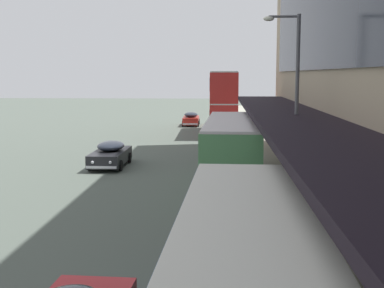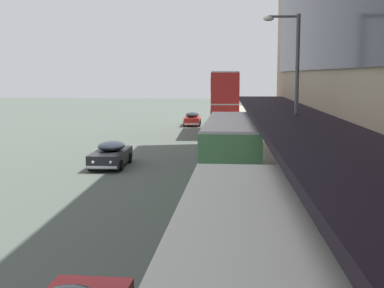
{
  "view_description": "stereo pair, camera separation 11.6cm",
  "coord_description": "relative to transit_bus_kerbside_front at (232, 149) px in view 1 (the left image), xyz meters",
  "views": [
    {
      "loc": [
        3.53,
        -4.22,
        5.56
      ],
      "look_at": [
        2.13,
        21.58,
        2.19
      ],
      "focal_mm": 50.0,
      "sensor_mm": 36.0,
      "label": 1
    },
    {
      "loc": [
        3.64,
        -4.21,
        5.56
      ],
      "look_at": [
        2.13,
        21.58,
        2.19
      ],
      "focal_mm": 50.0,
      "sensor_mm": 36.0,
      "label": 2
    }
  ],
  "objects": [
    {
      "name": "transit_bus_kerbside_rear",
      "position": [
        -0.37,
        24.7,
        1.22
      ],
      "size": [
        2.79,
        10.94,
        5.83
      ],
      "color": "red",
      "rests_on": "ground"
    },
    {
      "name": "transit_bus_kerbside_front",
      "position": [
        0.0,
        0.0,
        0.0
      ],
      "size": [
        3.0,
        11.1,
        3.38
      ],
      "color": "#54945A",
      "rests_on": "ground"
    },
    {
      "name": "vw_van",
      "position": [
        0.26,
        15.73,
        -0.84
      ],
      "size": [
        2.0,
        4.6,
        1.96
      ],
      "color": "beige",
      "rests_on": "ground"
    },
    {
      "name": "street_lamp",
      "position": [
        2.39,
        -3.88,
        2.7
      ],
      "size": [
        1.5,
        0.28,
        7.81
      ],
      "color": "#4C4C51",
      "rests_on": "sidewalk_kerb"
    },
    {
      "name": "sedan_lead_near",
      "position": [
        -3.81,
        32.29,
        -1.19
      ],
      "size": [
        1.84,
        4.56,
        1.49
      ],
      "color": "#AF261E",
      "rests_on": "ground"
    },
    {
      "name": "sedan_second_near",
      "position": [
        -7.24,
        5.88,
        -1.18
      ],
      "size": [
        2.0,
        4.97,
        1.53
      ],
      "color": "black",
      "rests_on": "ground"
    }
  ]
}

